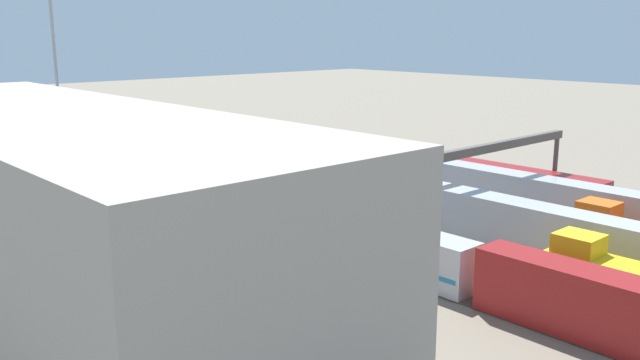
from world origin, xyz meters
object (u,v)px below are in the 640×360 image
Objects in this scene: train_on_track_2 at (629,243)px; train_on_track_0 at (365,161)px; train_on_track_1 at (541,203)px; train_on_track_3 at (354,191)px; maintenance_shed at (53,209)px; train_on_track_5 at (256,205)px; light_mast_1 at (53,41)px; train_on_track_4 at (614,284)px; signal_gantry at (477,159)px.

train_on_track_2 is 40.79m from train_on_track_0.
train_on_track_1 reaches higher than train_on_track_0.
maintenance_shed is (-2.45, 32.27, 4.33)m from train_on_track_3.
light_mast_1 is (44.12, 2.02, 15.71)m from train_on_track_5.
train_on_track_5 is 34.23m from train_on_track_4.
light_mast_1 reaches higher than signal_gantry.
light_mast_1 is 0.93× the size of signal_gantry.
maintenance_shed is (13.56, 42.27, 4.33)m from train_on_track_1.
train_on_track_1 is at bearing -24.96° from train_on_track_2.
train_on_track_4 is at bearing -171.60° from train_on_track_5.
light_mast_1 is at bearing 13.33° from signal_gantry.
train_on_track_5 is 26.57m from train_on_track_0.
light_mast_1 reaches higher than train_on_track_4.
train_on_track_2 reaches higher than train_on_track_5.
train_on_track_0 is at bearing -14.19° from train_on_track_2.
signal_gantry reaches higher than train_on_track_2.
light_mast_1 reaches higher than train_on_track_0.
train_on_track_0 is 47.01m from light_mast_1.
train_on_track_5 is at bearing -74.35° from maintenance_shed.
train_on_track_4 is at bearing 155.81° from signal_gantry.
light_mast_1 is 63.81m from signal_gantry.
maintenance_shed reaches higher than train_on_track_0.
maintenance_shed is (-15.24, 47.27, 4.87)m from train_on_track_0.
train_on_track_3 is at bearing 31.99° from train_on_track_1.
train_on_track_2 is 1.00× the size of train_on_track_4.
train_on_track_2 and train_on_track_3 have the same top height.
train_on_track_1 and train_on_track_3 have the same top height.
train_on_track_0 is 2.21× the size of signal_gantry.
train_on_track_1 is 28.15m from train_on_track_5.
maintenance_shed is (10.93, 34.77, -0.60)m from signal_gantry.
signal_gantry reaches higher than train_on_track_4.
train_on_track_3 is at bearing -9.44° from train_on_track_4.
maintenance_shed is at bearing 94.34° from train_on_track_3.
train_on_track_1 is 9.36m from signal_gantry.
train_on_track_2 is 0.18× the size of maintenance_shed.
train_on_track_5 is 1.36× the size of train_on_track_0.
train_on_track_4 is 79.84m from light_mast_1.
light_mast_1 is (77.98, 7.02, 15.63)m from train_on_track_4.
train_on_track_1 is 0.60× the size of train_on_track_3.
train_on_track_2 is 27.22m from train_on_track_3.
maintenance_shed reaches higher than train_on_track_3.
signal_gantry is (13.37, 2.50, 5.40)m from train_on_track_2.
train_on_track_5 is at bearing 36.06° from signal_gantry.
light_mast_1 is at bearing 19.01° from train_on_track_1.
light_mast_1 reaches higher than maintenance_shed.
signal_gantry is (-26.17, 12.50, 5.48)m from train_on_track_0.
train_on_track_3 is 3.99× the size of signal_gantry.
train_on_track_5 is (3.79, 10.00, -0.55)m from train_on_track_3.
train_on_track_5 is (19.80, 20.00, -0.55)m from train_on_track_1.
train_on_track_0 is 49.91m from maintenance_shed.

